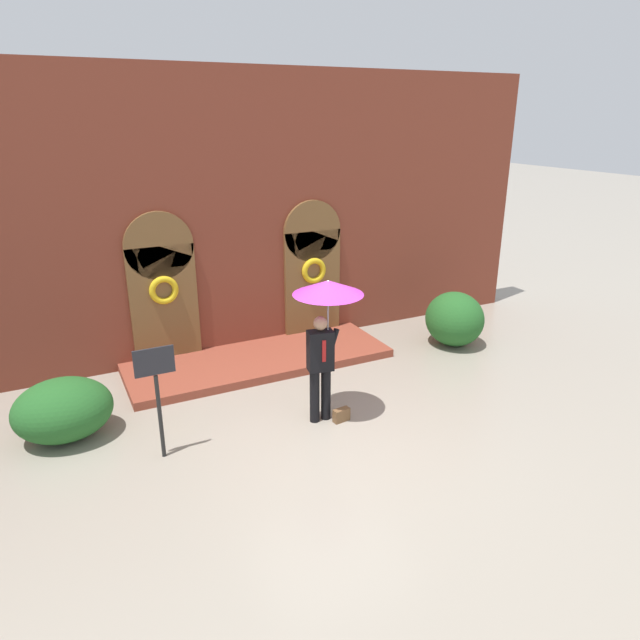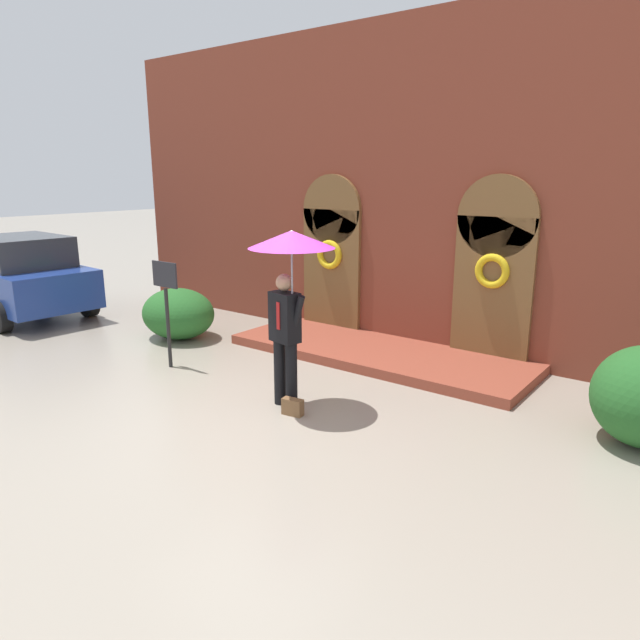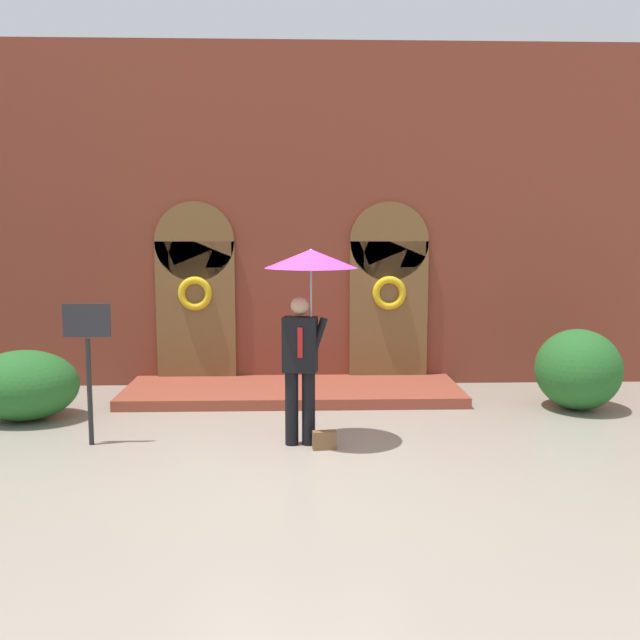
{
  "view_description": "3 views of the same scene",
  "coord_description": "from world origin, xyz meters",
  "px_view_note": "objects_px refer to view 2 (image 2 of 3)",
  "views": [
    {
      "loc": [
        -3.59,
        -6.84,
        4.75
      ],
      "look_at": [
        0.43,
        1.21,
        1.47
      ],
      "focal_mm": 32.0,
      "sensor_mm": 36.0,
      "label": 1
    },
    {
      "loc": [
        4.83,
        -4.93,
        3.02
      ],
      "look_at": [
        0.21,
        1.16,
        1.08
      ],
      "focal_mm": 32.0,
      "sensor_mm": 36.0,
      "label": 2
    },
    {
      "loc": [
        0.06,
        -7.85,
        2.58
      ],
      "look_at": [
        0.37,
        1.36,
        1.42
      ],
      "focal_mm": 40.0,
      "sensor_mm": 36.0,
      "label": 3
    }
  ],
  "objects_px": {
    "handbag": "(293,407)",
    "sign_post": "(166,297)",
    "parked_car": "(20,276)",
    "person_with_umbrella": "(290,266)",
    "shrub_left": "(178,314)"
  },
  "relations": [
    {
      "from": "handbag",
      "to": "sign_post",
      "type": "xyz_separation_m",
      "value": [
        -2.82,
        0.28,
        1.05
      ]
    },
    {
      "from": "sign_post",
      "to": "shrub_left",
      "type": "xyz_separation_m",
      "value": [
        -1.24,
        1.2,
        -0.68
      ]
    },
    {
      "from": "sign_post",
      "to": "person_with_umbrella",
      "type": "bearing_deg",
      "value": -1.69
    },
    {
      "from": "handbag",
      "to": "parked_car",
      "type": "height_order",
      "value": "parked_car"
    },
    {
      "from": "handbag",
      "to": "sign_post",
      "type": "distance_m",
      "value": 3.02
    },
    {
      "from": "person_with_umbrella",
      "to": "shrub_left",
      "type": "distance_m",
      "value": 4.31
    },
    {
      "from": "sign_post",
      "to": "handbag",
      "type": "bearing_deg",
      "value": -5.63
    },
    {
      "from": "handbag",
      "to": "sign_post",
      "type": "relative_size",
      "value": 0.16
    },
    {
      "from": "sign_post",
      "to": "shrub_left",
      "type": "distance_m",
      "value": 1.85
    },
    {
      "from": "shrub_left",
      "to": "parked_car",
      "type": "relative_size",
      "value": 0.35
    },
    {
      "from": "handbag",
      "to": "parked_car",
      "type": "xyz_separation_m",
      "value": [
        -8.29,
        0.6,
        0.77
      ]
    },
    {
      "from": "parked_car",
      "to": "person_with_umbrella",
      "type": "bearing_deg",
      "value": -2.81
    },
    {
      "from": "sign_post",
      "to": "shrub_left",
      "type": "relative_size",
      "value": 1.17
    },
    {
      "from": "person_with_umbrella",
      "to": "shrub_left",
      "type": "bearing_deg",
      "value": 161.75
    },
    {
      "from": "person_with_umbrella",
      "to": "shrub_left",
      "type": "relative_size",
      "value": 1.6
    }
  ]
}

